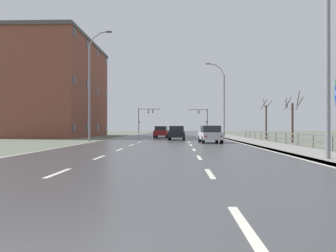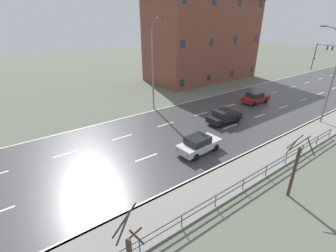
{
  "view_description": "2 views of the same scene",
  "coord_description": "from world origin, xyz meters",
  "px_view_note": "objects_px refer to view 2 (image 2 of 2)",
  "views": [
    {
      "loc": [
        1.39,
        -2.94,
        1.44
      ],
      "look_at": [
        -0.44,
        53.71,
        1.63
      ],
      "focal_mm": 36.22,
      "sensor_mm": 36.0,
      "label": 1
    },
    {
      "loc": [
        17.24,
        15.05,
        10.78
      ],
      "look_at": [
        0.0,
        27.59,
        1.06
      ],
      "focal_mm": 25.05,
      "sensor_mm": 36.0,
      "label": 2
    }
  ],
  "objects_px": {
    "street_lamp_left_bank": "(153,67)",
    "car_far_right": "(224,116)",
    "traffic_signal_left": "(321,52)",
    "car_near_left": "(255,97)",
    "car_distant": "(199,144)",
    "street_lamp_midground": "(331,79)",
    "brick_building": "(203,40)"
  },
  "relations": [
    {
      "from": "street_lamp_midground",
      "to": "traffic_signal_left",
      "type": "distance_m",
      "value": 34.2
    },
    {
      "from": "traffic_signal_left",
      "to": "brick_building",
      "type": "relative_size",
      "value": 0.28
    },
    {
      "from": "traffic_signal_left",
      "to": "car_far_right",
      "type": "bearing_deg",
      "value": -79.07
    },
    {
      "from": "street_lamp_midground",
      "to": "traffic_signal_left",
      "type": "relative_size",
      "value": 1.75
    },
    {
      "from": "street_lamp_left_bank",
      "to": "car_far_right",
      "type": "height_order",
      "value": "street_lamp_left_bank"
    },
    {
      "from": "street_lamp_midground",
      "to": "car_distant",
      "type": "xyz_separation_m",
      "value": [
        -3.19,
        -15.85,
        -4.2
      ]
    },
    {
      "from": "car_near_left",
      "to": "car_distant",
      "type": "xyz_separation_m",
      "value": [
        5.26,
        -15.65,
        0.0
      ]
    },
    {
      "from": "street_lamp_midground",
      "to": "car_distant",
      "type": "relative_size",
      "value": 2.44
    },
    {
      "from": "street_lamp_left_bank",
      "to": "car_distant",
      "type": "bearing_deg",
      "value": -13.93
    },
    {
      "from": "car_distant",
      "to": "brick_building",
      "type": "relative_size",
      "value": 0.2
    },
    {
      "from": "car_far_right",
      "to": "car_near_left",
      "type": "bearing_deg",
      "value": 105.32
    },
    {
      "from": "car_far_right",
      "to": "brick_building",
      "type": "height_order",
      "value": "brick_building"
    },
    {
      "from": "street_lamp_midground",
      "to": "brick_building",
      "type": "xyz_separation_m",
      "value": [
        -24.4,
        4.31,
        2.23
      ]
    },
    {
      "from": "street_lamp_midground",
      "to": "car_far_right",
      "type": "bearing_deg",
      "value": -124.53
    },
    {
      "from": "car_near_left",
      "to": "car_distant",
      "type": "distance_m",
      "value": 16.51
    },
    {
      "from": "traffic_signal_left",
      "to": "car_near_left",
      "type": "xyz_separation_m",
      "value": [
        5.61,
        -31.37,
        -3.24
      ]
    },
    {
      "from": "traffic_signal_left",
      "to": "street_lamp_midground",
      "type": "bearing_deg",
      "value": -65.72
    },
    {
      "from": "car_distant",
      "to": "brick_building",
      "type": "bearing_deg",
      "value": 133.3
    },
    {
      "from": "street_lamp_left_bank",
      "to": "car_far_right",
      "type": "relative_size",
      "value": 2.68
    },
    {
      "from": "brick_building",
      "to": "car_near_left",
      "type": "bearing_deg",
      "value": -15.8
    },
    {
      "from": "street_lamp_left_bank",
      "to": "car_far_right",
      "type": "distance_m",
      "value": 10.51
    },
    {
      "from": "street_lamp_midground",
      "to": "car_distant",
      "type": "height_order",
      "value": "street_lamp_midground"
    },
    {
      "from": "street_lamp_midground",
      "to": "brick_building",
      "type": "relative_size",
      "value": 0.49
    },
    {
      "from": "car_near_left",
      "to": "car_far_right",
      "type": "distance_m",
      "value": 9.19
    },
    {
      "from": "street_lamp_left_bank",
      "to": "traffic_signal_left",
      "type": "height_order",
      "value": "street_lamp_left_bank"
    },
    {
      "from": "car_distant",
      "to": "street_lamp_left_bank",
      "type": "bearing_deg",
      "value": 162.92
    },
    {
      "from": "street_lamp_left_bank",
      "to": "car_distant",
      "type": "relative_size",
      "value": 2.65
    },
    {
      "from": "traffic_signal_left",
      "to": "car_distant",
      "type": "relative_size",
      "value": 1.4
    },
    {
      "from": "street_lamp_left_bank",
      "to": "car_far_right",
      "type": "bearing_deg",
      "value": 23.91
    },
    {
      "from": "street_lamp_midground",
      "to": "car_near_left",
      "type": "xyz_separation_m",
      "value": [
        -8.45,
        -0.2,
        -4.2
      ]
    },
    {
      "from": "car_near_left",
      "to": "car_distant",
      "type": "height_order",
      "value": "same"
    },
    {
      "from": "brick_building",
      "to": "car_far_right",
      "type": "bearing_deg",
      "value": -36.56
    }
  ]
}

